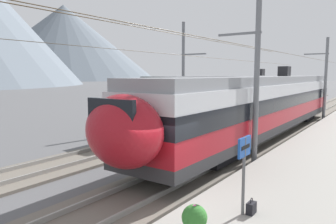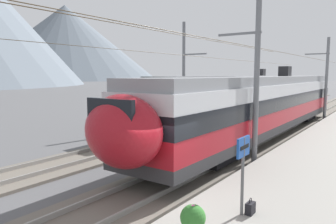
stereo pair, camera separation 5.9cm
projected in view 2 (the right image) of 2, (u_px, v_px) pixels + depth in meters
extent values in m
plane|color=#565659|center=(160.00, 206.00, 9.69)|extent=(400.00, 400.00, 0.00)
cube|color=#6B6359|center=(136.00, 197.00, 10.23)|extent=(120.00, 3.00, 0.12)
cube|color=gray|center=(153.00, 198.00, 9.80)|extent=(120.00, 0.07, 0.16)
cube|color=gray|center=(120.00, 188.00, 10.63)|extent=(120.00, 0.07, 0.16)
cube|color=#6B6359|center=(43.00, 169.00, 13.19)|extent=(120.00, 3.00, 0.12)
cube|color=gray|center=(53.00, 169.00, 12.76)|extent=(120.00, 0.07, 0.16)
cube|color=gray|center=(33.00, 163.00, 13.59)|extent=(120.00, 0.07, 0.16)
cube|color=#2D2D30|center=(266.00, 123.00, 20.20)|extent=(24.97, 2.95, 0.45)
cube|color=maroon|center=(266.00, 113.00, 20.13)|extent=(24.97, 2.95, 0.85)
cube|color=black|center=(267.00, 100.00, 20.03)|extent=(24.97, 2.99, 0.75)
cube|color=silver|center=(267.00, 89.00, 19.95)|extent=(24.97, 2.95, 0.65)
cube|color=gray|center=(267.00, 80.00, 19.89)|extent=(24.67, 2.75, 0.45)
cube|color=black|center=(207.00, 154.00, 14.01)|extent=(2.80, 2.36, 0.42)
cube|color=black|center=(297.00, 116.00, 26.51)|extent=(2.80, 2.36, 0.42)
ellipsoid|color=maroon|center=(123.00, 132.00, 9.52)|extent=(1.80, 2.72, 2.25)
cube|color=black|center=(110.00, 119.00, 9.07)|extent=(0.16, 1.77, 1.19)
cube|color=black|center=(285.00, 71.00, 22.84)|extent=(0.90, 0.70, 0.70)
cube|color=#2D2D30|center=(245.00, 106.00, 30.57)|extent=(27.93, 2.85, 0.45)
cube|color=#1E6638|center=(245.00, 100.00, 30.49)|extent=(27.93, 2.85, 0.85)
cube|color=black|center=(245.00, 91.00, 30.40)|extent=(27.93, 2.89, 0.75)
cube|color=beige|center=(246.00, 84.00, 30.31)|extent=(27.93, 2.85, 0.65)
cube|color=gray|center=(246.00, 78.00, 30.25)|extent=(27.63, 2.65, 0.45)
cube|color=black|center=(200.00, 122.00, 23.63)|extent=(2.80, 2.28, 0.42)
cube|color=black|center=(273.00, 104.00, 37.61)|extent=(2.80, 2.28, 0.42)
ellipsoid|color=#1E6638|center=(150.00, 103.00, 18.69)|extent=(1.80, 2.62, 2.25)
cube|color=black|center=(145.00, 97.00, 18.23)|extent=(0.16, 1.71, 1.19)
cube|color=black|center=(261.00, 72.00, 33.56)|extent=(0.90, 0.70, 0.70)
cylinder|color=slate|center=(257.00, 71.00, 13.59)|extent=(0.24, 0.24, 8.26)
cube|color=slate|center=(239.00, 34.00, 13.88)|extent=(0.10, 1.99, 0.10)
cylinder|color=#473823|center=(222.00, 41.00, 14.40)|extent=(47.58, 0.02, 0.02)
cylinder|color=slate|center=(326.00, 79.00, 27.19)|extent=(0.24, 0.24, 7.10)
cube|color=slate|center=(317.00, 54.00, 27.42)|extent=(0.10, 1.99, 0.10)
cylinder|color=#473823|center=(307.00, 57.00, 27.94)|extent=(47.58, 0.02, 0.02)
cylinder|color=slate|center=(184.00, 74.00, 24.77)|extent=(0.24, 0.24, 7.97)
cube|color=slate|center=(194.00, 54.00, 24.06)|extent=(0.10, 2.14, 0.10)
cylinder|color=#473823|center=(205.00, 57.00, 23.56)|extent=(47.58, 0.02, 0.02)
cylinder|color=#59595B|center=(243.00, 176.00, 8.09)|extent=(0.08, 0.08, 2.04)
cube|color=#19479E|center=(243.00, 147.00, 8.00)|extent=(0.70, 0.06, 0.50)
cube|color=black|center=(245.00, 147.00, 7.98)|extent=(0.52, 0.01, 0.10)
cube|color=black|center=(250.00, 208.00, 8.24)|extent=(0.32, 0.18, 0.30)
torus|color=black|center=(251.00, 201.00, 8.22)|extent=(0.16, 0.02, 0.16)
sphere|color=#33752D|center=(193.00, 217.00, 6.83)|extent=(0.56, 0.56, 0.56)
sphere|color=#DB5193|center=(193.00, 212.00, 6.82)|extent=(0.31, 0.31, 0.31)
cone|color=slate|center=(66.00, 43.00, 229.78)|extent=(131.75, 131.75, 53.27)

